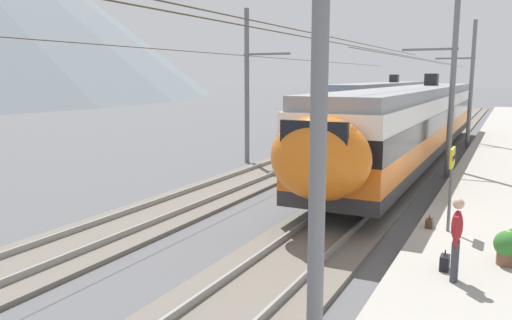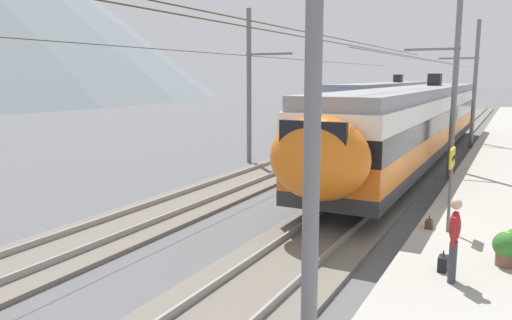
{
  "view_description": "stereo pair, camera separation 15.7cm",
  "coord_description": "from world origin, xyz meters",
  "px_view_note": "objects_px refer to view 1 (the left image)",
  "views": [
    {
      "loc": [
        -14.65,
        -3.24,
        4.39
      ],
      "look_at": [
        -1.09,
        3.64,
        1.87
      ],
      "focal_mm": 35.44,
      "sensor_mm": 36.0,
      "label": 1
    },
    {
      "loc": [
        -14.58,
        -3.38,
        4.39
      ],
      "look_at": [
        -1.09,
        3.64,
        1.87
      ],
      "focal_mm": 35.44,
      "sensor_mm": 36.0,
      "label": 2
    }
  ],
  "objects_px": {
    "handbag_beside_passenger": "(445,262)",
    "catenary_mast_mid": "(450,80)",
    "train_near_platform": "(415,119)",
    "catenary_mast_east": "(469,83)",
    "passenger_walking": "(456,235)",
    "train_far_track": "(382,102)",
    "potted_plant_by_shelter": "(508,246)",
    "catenary_mast_far_side": "(250,84)",
    "platform_sign": "(452,171)",
    "catenary_mast_west": "(310,95)",
    "handbag_near_sign": "(429,223)"
  },
  "relations": [
    {
      "from": "train_far_track",
      "to": "passenger_walking",
      "type": "height_order",
      "value": "train_far_track"
    },
    {
      "from": "train_far_track",
      "to": "catenary_mast_mid",
      "type": "bearing_deg",
      "value": -159.52
    },
    {
      "from": "catenary_mast_west",
      "to": "catenary_mast_east",
      "type": "bearing_deg",
      "value": 0.01
    },
    {
      "from": "catenary_mast_west",
      "to": "passenger_walking",
      "type": "bearing_deg",
      "value": -24.63
    },
    {
      "from": "platform_sign",
      "to": "handbag_beside_passenger",
      "type": "height_order",
      "value": "platform_sign"
    },
    {
      "from": "handbag_beside_passenger",
      "to": "platform_sign",
      "type": "bearing_deg",
      "value": 4.95
    },
    {
      "from": "train_near_platform",
      "to": "platform_sign",
      "type": "xyz_separation_m",
      "value": [
        -12.99,
        -3.11,
        -0.23
      ]
    },
    {
      "from": "catenary_mast_east",
      "to": "passenger_walking",
      "type": "xyz_separation_m",
      "value": [
        -23.51,
        -1.7,
        -2.69
      ]
    },
    {
      "from": "catenary_mast_east",
      "to": "passenger_walking",
      "type": "height_order",
      "value": "catenary_mast_east"
    },
    {
      "from": "catenary_mast_west",
      "to": "handbag_near_sign",
      "type": "distance_m",
      "value": 8.13
    },
    {
      "from": "catenary_mast_mid",
      "to": "catenary_mast_east",
      "type": "height_order",
      "value": "catenary_mast_mid"
    },
    {
      "from": "platform_sign",
      "to": "potted_plant_by_shelter",
      "type": "relative_size",
      "value": 2.93
    },
    {
      "from": "catenary_mast_east",
      "to": "catenary_mast_far_side",
      "type": "xyz_separation_m",
      "value": [
        -11.07,
        9.38,
        -0.01
      ]
    },
    {
      "from": "catenary_mast_west",
      "to": "catenary_mast_far_side",
      "type": "xyz_separation_m",
      "value": [
        16.14,
        9.38,
        -0.15
      ]
    },
    {
      "from": "train_far_track",
      "to": "potted_plant_by_shelter",
      "type": "bearing_deg",
      "value": -162.29
    },
    {
      "from": "catenary_mast_west",
      "to": "catenary_mast_mid",
      "type": "distance_m",
      "value": 16.66
    },
    {
      "from": "train_near_platform",
      "to": "potted_plant_by_shelter",
      "type": "height_order",
      "value": "train_near_platform"
    },
    {
      "from": "catenary_mast_west",
      "to": "handbag_beside_passenger",
      "type": "height_order",
      "value": "catenary_mast_west"
    },
    {
      "from": "catenary_mast_mid",
      "to": "handbag_beside_passenger",
      "type": "xyz_separation_m",
      "value": [
        -12.43,
        -1.46,
        -3.68
      ]
    },
    {
      "from": "train_far_track",
      "to": "catenary_mast_east",
      "type": "height_order",
      "value": "catenary_mast_east"
    },
    {
      "from": "potted_plant_by_shelter",
      "to": "catenary_mast_far_side",
      "type": "bearing_deg",
      "value": 47.45
    },
    {
      "from": "catenary_mast_far_side",
      "to": "catenary_mast_mid",
      "type": "bearing_deg",
      "value": -86.85
    },
    {
      "from": "train_near_platform",
      "to": "passenger_walking",
      "type": "bearing_deg",
      "value": -167.63
    },
    {
      "from": "passenger_walking",
      "to": "platform_sign",
      "type": "bearing_deg",
      "value": 8.09
    },
    {
      "from": "catenary_mast_west",
      "to": "handbag_near_sign",
      "type": "height_order",
      "value": "catenary_mast_west"
    },
    {
      "from": "passenger_walking",
      "to": "handbag_beside_passenger",
      "type": "relative_size",
      "value": 3.84
    },
    {
      "from": "passenger_walking",
      "to": "potted_plant_by_shelter",
      "type": "height_order",
      "value": "passenger_walking"
    },
    {
      "from": "catenary_mast_mid",
      "to": "handbag_beside_passenger",
      "type": "height_order",
      "value": "catenary_mast_mid"
    },
    {
      "from": "train_far_track",
      "to": "handbag_beside_passenger",
      "type": "relative_size",
      "value": 60.53
    },
    {
      "from": "handbag_beside_passenger",
      "to": "handbag_near_sign",
      "type": "relative_size",
      "value": 1.25
    },
    {
      "from": "catenary_mast_mid",
      "to": "handbag_near_sign",
      "type": "distance_m",
      "value": 10.17
    },
    {
      "from": "catenary_mast_far_side",
      "to": "potted_plant_by_shelter",
      "type": "height_order",
      "value": "catenary_mast_far_side"
    },
    {
      "from": "catenary_mast_far_side",
      "to": "platform_sign",
      "type": "relative_size",
      "value": 17.35
    },
    {
      "from": "catenary_mast_west",
      "to": "platform_sign",
      "type": "bearing_deg",
      "value": -9.68
    },
    {
      "from": "catenary_mast_far_side",
      "to": "potted_plant_by_shelter",
      "type": "bearing_deg",
      "value": -132.55
    },
    {
      "from": "train_far_track",
      "to": "handbag_near_sign",
      "type": "relative_size",
      "value": 75.36
    },
    {
      "from": "catenary_mast_mid",
      "to": "potted_plant_by_shelter",
      "type": "height_order",
      "value": "catenary_mast_mid"
    },
    {
      "from": "train_far_track",
      "to": "catenary_mast_far_side",
      "type": "xyz_separation_m",
      "value": [
        -20.18,
        2.04,
        1.77
      ]
    },
    {
      "from": "platform_sign",
      "to": "train_far_track",
      "type": "bearing_deg",
      "value": 16.32
    },
    {
      "from": "catenary_mast_mid",
      "to": "train_far_track",
      "type": "bearing_deg",
      "value": 20.48
    },
    {
      "from": "platform_sign",
      "to": "handbag_beside_passenger",
      "type": "bearing_deg",
      "value": -175.05
    },
    {
      "from": "catenary_mast_mid",
      "to": "train_near_platform",
      "type": "bearing_deg",
      "value": 28.88
    },
    {
      "from": "catenary_mast_east",
      "to": "catenary_mast_west",
      "type": "bearing_deg",
      "value": -179.99
    },
    {
      "from": "catenary_mast_west",
      "to": "catenary_mast_mid",
      "type": "relative_size",
      "value": 1.0
    },
    {
      "from": "platform_sign",
      "to": "handbag_beside_passenger",
      "type": "xyz_separation_m",
      "value": [
        -2.89,
        -0.25,
        -1.46
      ]
    },
    {
      "from": "catenary_mast_mid",
      "to": "handbag_near_sign",
      "type": "relative_size",
      "value": 108.29
    },
    {
      "from": "train_near_platform",
      "to": "platform_sign",
      "type": "distance_m",
      "value": 13.36
    },
    {
      "from": "platform_sign",
      "to": "catenary_mast_east",
      "type": "bearing_deg",
      "value": 3.47
    },
    {
      "from": "handbag_beside_passenger",
      "to": "catenary_mast_mid",
      "type": "bearing_deg",
      "value": 6.71
    },
    {
      "from": "catenary_mast_west",
      "to": "catenary_mast_east",
      "type": "relative_size",
      "value": 1.0
    }
  ]
}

